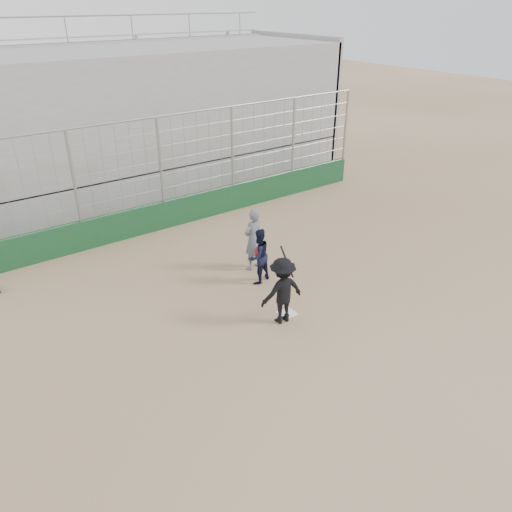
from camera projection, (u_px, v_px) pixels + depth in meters
ground at (287, 313)px, 13.34m from camera, size 90.00×90.00×0.00m
home_plate at (287, 313)px, 13.34m from camera, size 0.44×0.44×0.02m
backstop at (164, 203)px, 17.91m from camera, size 18.10×0.25×4.04m
bleachers at (105, 123)px, 20.54m from camera, size 20.25×6.70×6.98m
batter_at_plate at (282, 291)px, 12.65m from camera, size 1.24×0.84×1.96m
catcher_crouched at (259, 265)px, 14.57m from camera, size 0.97×0.84×1.15m
umpire at (253, 242)px, 15.18m from camera, size 0.79×0.59×1.77m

